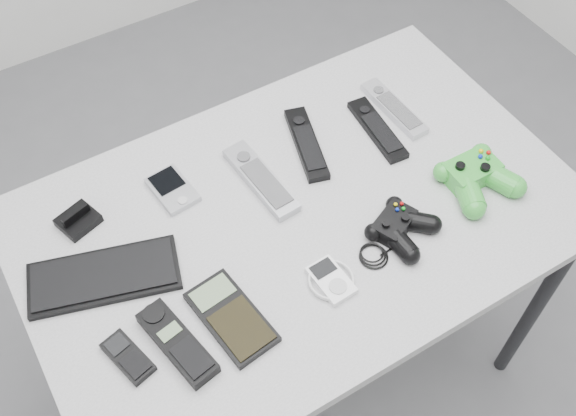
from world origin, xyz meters
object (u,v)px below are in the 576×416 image
mobile_phone (128,357)px  controller_green (476,175)px  desk (300,232)px  remote_silver_b (394,108)px  calculator (231,317)px  remote_black_b (377,129)px  pda (172,189)px  cordless_handset (177,342)px  mp3_player (331,280)px  pda_keyboard (104,276)px  controller_black (400,226)px  remote_silver_a (261,179)px  remote_black_a (306,143)px

mobile_phone → controller_green: controller_green is taller
desk → mobile_phone: 0.46m
remote_silver_b → calculator: remote_silver_b is taller
remote_black_b → calculator: size_ratio=1.07×
pda → calculator: 0.34m
cordless_handset → calculator: bearing=-12.0°
desk → remote_silver_b: remote_silver_b is taller
mp3_player → desk: bearing=75.4°
mobile_phone → calculator: size_ratio=0.57×
remote_silver_b → desk: bearing=-159.4°
pda_keyboard → controller_black: controller_black is taller
pda_keyboard → mobile_phone: (-0.03, -0.18, 0.00)m
pda_keyboard → remote_silver_b: size_ratio=1.44×
mp3_player → controller_black: (0.18, 0.03, 0.01)m
controller_green → remote_silver_b: bearing=95.1°
remote_silver_a → remote_silver_b: 0.38m
desk → cordless_handset: cordless_handset is taller
remote_black_a → calculator: remote_black_a is taller
remote_black_b → calculator: 0.57m
remote_silver_a → mobile_phone: (-0.41, -0.23, -0.00)m
pda → mobile_phone: 0.39m
mp3_player → calculator: bearing=168.8°
pda → desk: bearing=-48.7°
cordless_handset → controller_black: bearing=-11.2°
remote_black_a → mp3_player: size_ratio=2.20×
pda_keyboard → pda: size_ratio=2.53×
remote_silver_a → cordless_handset: size_ratio=1.23×
pda_keyboard → pda: (0.21, 0.13, 0.00)m
pda → calculator: (-0.04, -0.33, 0.00)m
mobile_phone → pda: bearing=38.4°
pda_keyboard → remote_black_b: remote_black_b is taller
remote_silver_a → remote_black_b: size_ratio=1.12×
desk → controller_green: bearing=-18.9°
calculator → remote_black_b: bearing=19.0°
pda → remote_silver_a: remote_silver_a is taller
mobile_phone → calculator: 0.20m
pda → remote_black_b: (0.48, -0.08, 0.00)m
remote_black_b → controller_black: 0.28m
desk → pda: bearing=137.2°
remote_black_a → calculator: size_ratio=1.14×
desk → pda: size_ratio=10.03×
calculator → controller_green: controller_green is taller
desk → mp3_player: mp3_player is taller
pda_keyboard → remote_silver_a: remote_silver_a is taller
remote_black_b → controller_green: size_ratio=1.18×
mobile_phone → remote_silver_b: bearing=3.8°
pda_keyboard → calculator: 0.27m
remote_silver_a → controller_green: (0.40, -0.24, 0.02)m
remote_black_a → remote_black_b: 0.17m
controller_black → remote_silver_a: bearing=101.1°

